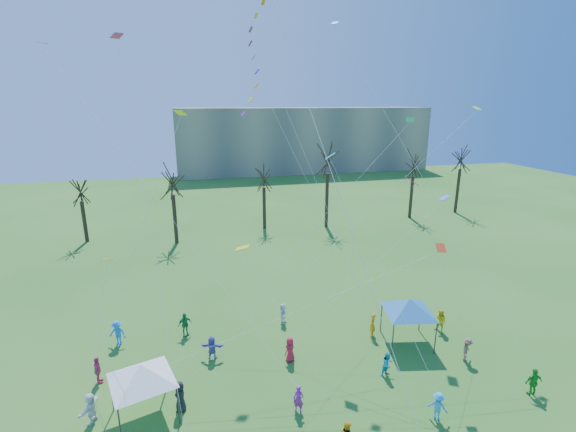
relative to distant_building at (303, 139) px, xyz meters
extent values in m
cube|color=gray|center=(0.00, 0.00, 0.00)|extent=(60.00, 14.00, 15.00)
cylinder|color=black|center=(-40.11, -44.79, -4.99)|extent=(0.44, 0.44, 5.01)
cylinder|color=black|center=(-29.52, -47.90, -4.53)|extent=(0.44, 0.44, 5.94)
cylinder|color=black|center=(-18.15, -44.69, -4.72)|extent=(0.44, 0.44, 5.55)
cylinder|color=black|center=(-9.88, -46.03, -3.84)|extent=(0.44, 0.44, 7.31)
cylinder|color=black|center=(3.46, -44.80, -4.43)|extent=(0.44, 0.44, 6.13)
cylinder|color=black|center=(11.71, -44.00, -4.16)|extent=(0.44, 0.44, 6.68)
cylinder|color=white|center=(-21.44, -79.77, 5.20)|extent=(0.02, 0.02, 24.97)
cylinder|color=#3F3F44|center=(-31.60, -77.94, -6.35)|extent=(0.10, 0.10, 2.31)
cylinder|color=#3F3F44|center=(-28.86, -77.12, -6.35)|extent=(0.10, 0.10, 2.31)
cylinder|color=#3F3F44|center=(-32.42, -75.21, -6.35)|extent=(0.10, 0.10, 2.31)
cylinder|color=#3F3F44|center=(-29.69, -74.38, -6.35)|extent=(0.10, 0.10, 2.31)
pyramid|color=white|center=(-30.64, -76.16, -4.70)|extent=(4.21, 4.21, 0.99)
cylinder|color=#3F3F44|center=(-15.09, -74.34, -6.33)|extent=(0.09, 0.09, 2.34)
cylinder|color=#3F3F44|center=(-12.25, -74.93, -6.33)|extent=(0.09, 0.09, 2.34)
cylinder|color=#3F3F44|center=(-14.50, -71.50, -6.33)|extent=(0.09, 0.09, 2.34)
cylinder|color=#3F3F44|center=(-11.66, -72.09, -6.33)|extent=(0.09, 0.09, 2.34)
pyramid|color=#216AA9|center=(-13.37, -73.21, -4.66)|extent=(4.37, 4.37, 1.00)
imported|color=#1C9BE4|center=(-15.47, -80.07, -6.71)|extent=(1.15, 1.14, 1.59)
imported|color=green|center=(-9.07, -79.81, -6.63)|extent=(1.06, 0.53, 1.74)
imported|color=white|center=(-33.37, -75.83, -6.64)|extent=(1.06, 1.67, 1.72)
imported|color=black|center=(-28.80, -76.11, -6.61)|extent=(0.70, 0.95, 1.78)
imported|color=#9C2796|center=(-22.54, -77.79, -6.70)|extent=(0.70, 0.64, 1.61)
imported|color=#0DA7BC|center=(-16.40, -76.19, -6.70)|extent=(0.94, 0.84, 1.60)
imported|color=brown|center=(-10.70, -76.13, -6.67)|extent=(1.20, 1.18, 1.66)
imported|color=#E64C74|center=(-33.64, -72.60, -6.62)|extent=(0.56, 1.08, 1.75)
imported|color=#5F56BB|center=(-26.81, -71.85, -6.68)|extent=(1.59, 0.91, 1.64)
imported|color=red|center=(-21.89, -73.31, -6.65)|extent=(0.99, 0.93, 1.70)
imported|color=orange|center=(-15.42, -71.96, -6.62)|extent=(0.67, 0.77, 1.77)
imported|color=yellow|center=(-10.30, -72.68, -6.62)|extent=(0.97, 1.06, 1.76)
imported|color=#1C7EE1|center=(-33.10, -68.67, -6.58)|extent=(1.36, 1.07, 1.84)
imported|color=#1C833E|center=(-28.55, -68.60, -6.60)|extent=(1.13, 0.86, 1.79)
imported|color=white|center=(-21.23, -68.59, -6.71)|extent=(0.85, 1.54, 1.58)
cube|color=#FF9B0D|center=(-32.01, -74.01, 0.92)|extent=(0.51, 0.63, 0.22)
cylinder|color=white|center=(-32.49, -77.08, -2.64)|extent=(0.01, 0.01, 9.15)
cube|color=#E52684|center=(-30.98, -69.04, 12.50)|extent=(0.83, 0.88, 0.24)
cylinder|color=white|center=(-29.58, -75.60, 3.15)|extent=(0.01, 0.01, 22.69)
cube|color=#CCD616|center=(-25.16, -76.39, 1.81)|extent=(0.80, 0.69, 0.23)
cylinder|color=white|center=(-23.04, -78.55, -2.19)|extent=(0.01, 0.01, 9.73)
cube|color=#19A1BF|center=(-18.03, -69.28, 5.30)|extent=(0.83, 0.78, 0.44)
cylinder|color=white|center=(-16.75, -74.68, -0.45)|extent=(0.01, 0.01, 15.69)
cube|color=blue|center=(-16.30, -64.69, 14.50)|extent=(0.74, 0.76, 0.27)
cylinder|color=white|center=(-12.68, -72.25, 4.15)|extent=(0.01, 0.01, 26.33)
cube|color=red|center=(-13.16, -75.67, 0.48)|extent=(0.68, 0.74, 0.38)
cylinder|color=white|center=(-23.27, -75.75, -2.86)|extent=(0.01, 0.01, 21.16)
cube|color=#C1EA37|center=(-6.79, -69.26, 8.43)|extent=(0.57, 0.66, 0.26)
cylinder|color=white|center=(-17.80, -72.69, 1.11)|extent=(0.01, 0.01, 27.08)
cube|color=purple|center=(-36.81, -62.17, 12.82)|extent=(0.81, 0.84, 0.15)
cylinder|color=white|center=(-29.68, -69.98, 3.31)|extent=(0.01, 0.01, 28.18)
cylinder|color=white|center=(-19.56, -68.52, 5.23)|extent=(0.01, 0.01, 27.92)
cube|color=#DA244F|center=(-14.54, -74.19, 4.27)|extent=(0.72, 0.65, 0.37)
cylinder|color=white|center=(-12.62, -75.16, -0.97)|extent=(0.01, 0.01, 10.95)
cube|color=#FAF51A|center=(-27.74, -73.60, 8.35)|extent=(0.68, 0.72, 0.28)
cylinder|color=white|center=(-30.69, -73.10, 1.08)|extent=(0.01, 0.01, 15.36)
cube|color=#19AEC1|center=(-10.96, -67.28, 7.57)|extent=(0.86, 0.90, 0.36)
cylinder|color=white|center=(-18.89, -69.57, 0.68)|extent=(0.01, 0.01, 21.23)
cube|color=blue|center=(-12.88, -75.06, 3.39)|extent=(0.57, 0.46, 0.27)
cylinder|color=white|center=(-17.38, -74.19, -1.40)|extent=(0.01, 0.01, 12.99)
cylinder|color=white|center=(-20.61, -69.75, 5.35)|extent=(0.01, 0.01, 25.35)
camera|label=1|loc=(-27.50, -95.32, 8.91)|focal=25.00mm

